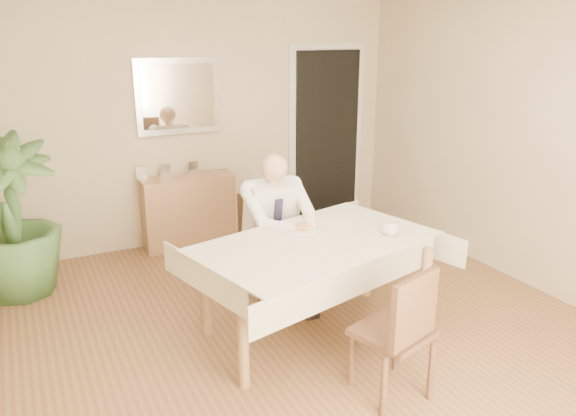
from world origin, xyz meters
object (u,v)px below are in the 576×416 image
dining_table (316,252)px  coffee_mug (390,228)px  chair_far (266,237)px  sideboard (189,211)px  potted_palm (11,217)px  chair_near (401,328)px  seated_man (280,224)px

dining_table → coffee_mug: bearing=-28.1°
dining_table → chair_far: bearing=75.7°
chair_far → sideboard: chair_far is taller
sideboard → potted_palm: size_ratio=0.68×
potted_palm → chair_near: bearing=-52.7°
seated_man → coffee_mug: 0.92m
coffee_mug → potted_palm: size_ratio=0.09×
seated_man → coffee_mug: size_ratio=9.52×
chair_far → coffee_mug: (0.55, -1.01, 0.32)m
coffee_mug → chair_near: bearing=-121.1°
chair_far → coffee_mug: size_ratio=6.57×
seated_man → dining_table: bearing=-90.0°
sideboard → coffee_mug: bearing=-68.3°
chair_near → coffee_mug: size_ratio=6.67×
chair_near → seated_man: seated_man is taller
dining_table → chair_far: size_ratio=2.28×
chair_near → sideboard: chair_near is taller
dining_table → sideboard: bearing=83.3°
dining_table → coffee_mug: (0.55, -0.13, 0.14)m
potted_palm → seated_man: bearing=-30.8°
sideboard → seated_man: bearing=-77.7°
potted_palm → coffee_mug: bearing=-37.2°
chair_far → sideboard: 1.35m
dining_table → chair_near: bearing=-99.1°
dining_table → sideboard: dining_table is taller
coffee_mug → potted_palm: 3.13m
dining_table → chair_far: (0.00, 0.88, -0.19)m
dining_table → coffee_mug: size_ratio=14.98×
chair_far → potted_palm: (-1.94, 0.88, 0.21)m
seated_man → sideboard: seated_man is taller
dining_table → chair_far: chair_far is taller
seated_man → coffee_mug: bearing=-53.1°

